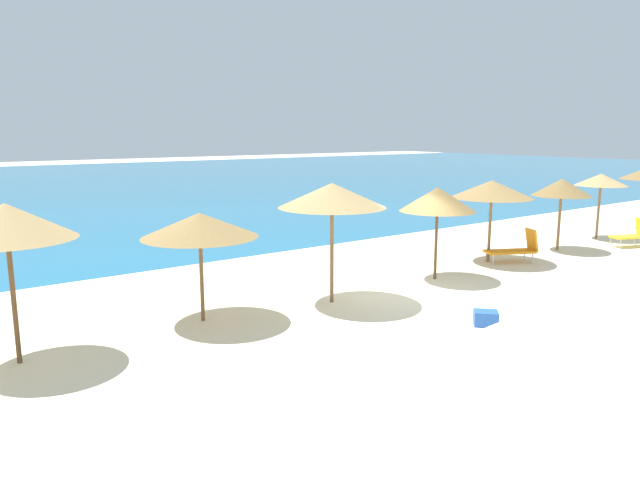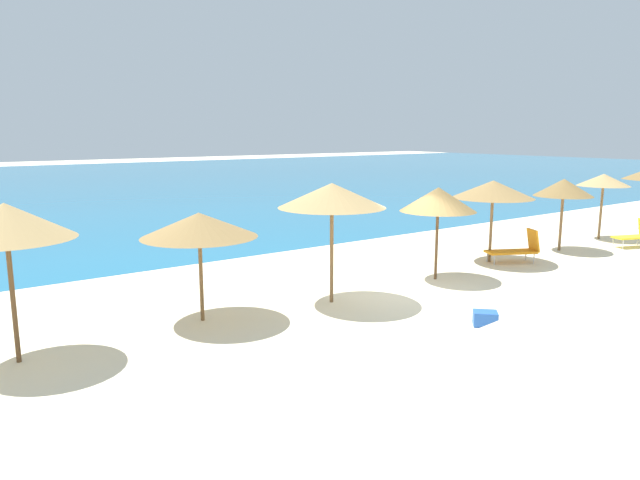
# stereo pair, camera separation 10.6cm
# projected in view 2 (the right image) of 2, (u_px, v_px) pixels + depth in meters

# --- Properties ---
(ground_plane) EXTENTS (160.00, 160.00, 0.00)m
(ground_plane) POSITION_uv_depth(u_px,v_px,m) (406.00, 291.00, 15.32)
(ground_plane) COLOR beige
(sea_water) EXTENTS (160.00, 62.67, 0.01)m
(sea_water) POSITION_uv_depth(u_px,v_px,m) (60.00, 186.00, 45.06)
(sea_water) COLOR #1E6B93
(sea_water) RESTS_ON ground_plane
(beach_umbrella_2) EXTENTS (2.34, 2.34, 2.91)m
(beach_umbrella_2) POSITION_uv_depth(u_px,v_px,m) (5.00, 222.00, 10.17)
(beach_umbrella_2) COLOR brown
(beach_umbrella_2) RESTS_ON ground_plane
(beach_umbrella_3) EXTENTS (2.52, 2.52, 2.41)m
(beach_umbrella_3) POSITION_uv_depth(u_px,v_px,m) (199.00, 225.00, 12.60)
(beach_umbrella_3) COLOR brown
(beach_umbrella_3) RESTS_ON ground_plane
(beach_umbrella_4) EXTENTS (2.59, 2.59, 2.93)m
(beach_umbrella_4) POSITION_uv_depth(u_px,v_px,m) (332.00, 196.00, 13.90)
(beach_umbrella_4) COLOR brown
(beach_umbrella_4) RESTS_ON ground_plane
(beach_umbrella_5) EXTENTS (2.12, 2.12, 2.61)m
(beach_umbrella_5) POSITION_uv_depth(u_px,v_px,m) (438.00, 199.00, 16.21)
(beach_umbrella_5) COLOR brown
(beach_umbrella_5) RESTS_ON ground_plane
(beach_umbrella_6) EXTENTS (2.57, 2.57, 2.62)m
(beach_umbrella_6) POSITION_uv_depth(u_px,v_px,m) (493.00, 189.00, 18.41)
(beach_umbrella_6) COLOR brown
(beach_umbrella_6) RESTS_ON ground_plane
(beach_umbrella_7) EXTENTS (2.00, 2.00, 2.52)m
(beach_umbrella_7) POSITION_uv_depth(u_px,v_px,m) (564.00, 188.00, 20.23)
(beach_umbrella_7) COLOR brown
(beach_umbrella_7) RESTS_ON ground_plane
(beach_umbrella_8) EXTENTS (1.94, 1.94, 2.53)m
(beach_umbrella_8) POSITION_uv_depth(u_px,v_px,m) (604.00, 180.00, 22.45)
(beach_umbrella_8) COLOR brown
(beach_umbrella_8) RESTS_ON ground_plane
(lounge_chair_1) EXTENTS (1.72, 1.28, 1.06)m
(lounge_chair_1) POSITION_uv_depth(u_px,v_px,m) (517.00, 249.00, 18.67)
(lounge_chair_1) COLOR orange
(lounge_chair_1) RESTS_ON ground_plane
(lounge_chair_2) EXTENTS (1.43, 1.00, 1.03)m
(lounge_chair_2) POSITION_uv_depth(u_px,v_px,m) (635.00, 234.00, 21.14)
(lounge_chair_2) COLOR yellow
(lounge_chair_2) RESTS_ON ground_plane
(cooler_box) EXTENTS (0.63, 0.64, 0.32)m
(cooler_box) POSITION_uv_depth(u_px,v_px,m) (485.00, 319.00, 12.60)
(cooler_box) COLOR blue
(cooler_box) RESTS_ON ground_plane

